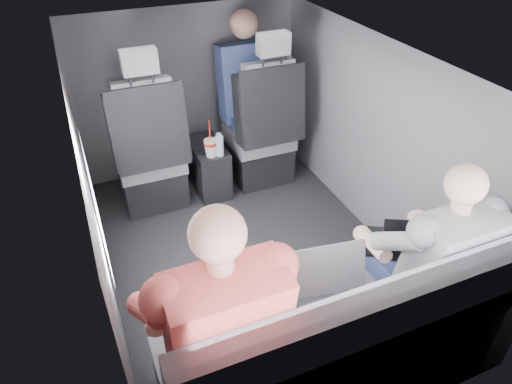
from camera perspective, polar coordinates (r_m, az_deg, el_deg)
name	(u,v)px	position (r m, az deg, el deg)	size (l,w,h in m)	color
floor	(250,255)	(3.13, -0.76, -7.84)	(2.60, 2.60, 0.00)	black
ceiling	(248,59)	(2.43, -1.01, 16.26)	(2.60, 2.60, 0.00)	#B2B2AD
panel_left	(93,206)	(2.58, -19.71, -1.64)	(0.02, 2.60, 1.35)	#56565B
panel_right	(375,143)	(3.12, 14.70, 6.00)	(0.02, 2.60, 1.35)	#56565B
panel_front	(189,92)	(3.83, -8.40, 12.25)	(1.80, 0.02, 1.35)	#56565B
panel_back	(378,339)	(1.88, 14.98, -17.31)	(1.80, 0.02, 1.35)	#56565B
side_window	(95,201)	(2.21, -19.47, -1.12)	(0.02, 0.75, 0.42)	white
seatbelt	(272,98)	(3.37, 1.96, 11.69)	(0.05, 0.01, 0.65)	black
front_seat_left	(150,159)	(3.46, -13.09, 4.04)	(0.52, 0.58, 1.26)	black
front_seat_right	(262,137)	(3.68, 0.74, 6.94)	(0.52, 0.58, 1.26)	black
center_console	(208,167)	(3.68, -5.99, 3.14)	(0.24, 0.48, 0.41)	black
rear_bench	(336,349)	(2.28, 9.92, -18.81)	(1.60, 0.57, 0.92)	slate
soda_cup	(211,147)	(3.39, -5.70, 5.60)	(0.10, 0.10, 0.29)	white
water_bottle	(219,145)	(3.40, -4.61, 5.87)	(0.06, 0.06, 0.18)	#A3C7DE
laptop_white	(215,294)	(2.02, -5.14, -12.64)	(0.42, 0.43, 0.26)	white
laptop_silver	(316,268)	(2.15, 7.50, -9.42)	(0.38, 0.36, 0.25)	#BABABF
laptop_black	(401,242)	(2.38, 17.73, -5.96)	(0.38, 0.41, 0.23)	black
passenger_rear_left	(216,322)	(1.90, -5.05, -15.88)	(0.54, 0.66, 1.29)	#38383D
passenger_rear_right	(423,258)	(2.34, 20.13, -7.81)	(0.48, 0.61, 1.20)	navy
passenger_front_right	(245,83)	(3.73, -1.39, 13.45)	(0.43, 0.43, 0.90)	navy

